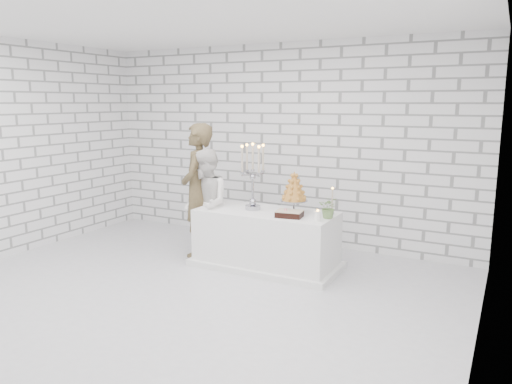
{
  "coord_description": "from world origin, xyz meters",
  "views": [
    {
      "loc": [
        3.16,
        -4.24,
        2.14
      ],
      "look_at": [
        0.41,
        0.95,
        1.05
      ],
      "focal_mm": 34.26,
      "sensor_mm": 36.0,
      "label": 1
    }
  ],
  "objects_px": {
    "cake_table": "(266,239)",
    "groom": "(198,190)",
    "croquembouche": "(294,192)",
    "bride": "(206,204)",
    "candelabra": "(253,177)"
  },
  "relations": [
    {
      "from": "cake_table",
      "to": "bride",
      "type": "xyz_separation_m",
      "value": [
        -0.89,
        -0.05,
        0.39
      ]
    },
    {
      "from": "bride",
      "to": "candelabra",
      "type": "distance_m",
      "value": 0.82
    },
    {
      "from": "groom",
      "to": "croquembouche",
      "type": "relative_size",
      "value": 3.47
    },
    {
      "from": "cake_table",
      "to": "croquembouche",
      "type": "height_order",
      "value": "croquembouche"
    },
    {
      "from": "candelabra",
      "to": "croquembouche",
      "type": "relative_size",
      "value": 1.64
    },
    {
      "from": "cake_table",
      "to": "croquembouche",
      "type": "bearing_deg",
      "value": 11.17
    },
    {
      "from": "groom",
      "to": "croquembouche",
      "type": "bearing_deg",
      "value": 73.19
    },
    {
      "from": "groom",
      "to": "croquembouche",
      "type": "xyz_separation_m",
      "value": [
        1.44,
        0.04,
        0.09
      ]
    },
    {
      "from": "cake_table",
      "to": "groom",
      "type": "bearing_deg",
      "value": 178.6
    },
    {
      "from": "groom",
      "to": "bride",
      "type": "distance_m",
      "value": 0.26
    },
    {
      "from": "bride",
      "to": "croquembouche",
      "type": "distance_m",
      "value": 1.29
    },
    {
      "from": "cake_table",
      "to": "croquembouche",
      "type": "distance_m",
      "value": 0.74
    },
    {
      "from": "bride",
      "to": "groom",
      "type": "bearing_deg",
      "value": -154.69
    },
    {
      "from": "bride",
      "to": "candelabra",
      "type": "height_order",
      "value": "candelabra"
    },
    {
      "from": "groom",
      "to": "bride",
      "type": "bearing_deg",
      "value": 47.77
    }
  ]
}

